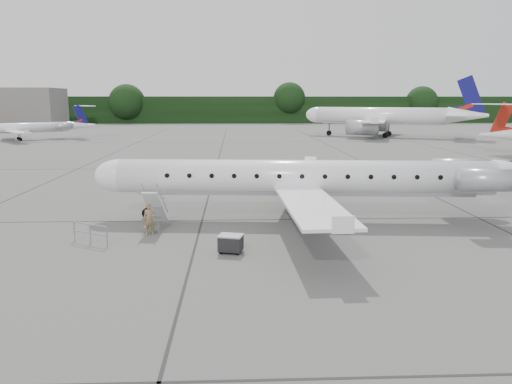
{
  "coord_description": "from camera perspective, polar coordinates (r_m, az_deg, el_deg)",
  "views": [
    {
      "loc": [
        -4.43,
        -23.97,
        7.09
      ],
      "look_at": [
        -3.33,
        1.77,
        2.3
      ],
      "focal_mm": 35.0,
      "sensor_mm": 36.0,
      "label": 1
    }
  ],
  "objects": [
    {
      "name": "ground",
      "position": [
        25.39,
        7.74,
        -5.78
      ],
      "size": [
        320.0,
        320.0,
        0.0
      ],
      "primitive_type": "plane",
      "color": "slate",
      "rests_on": "ground"
    },
    {
      "name": "treeline",
      "position": [
        154.07,
        -0.81,
        9.38
      ],
      "size": [
        260.0,
        4.0,
        8.0
      ],
      "primitive_type": "cube",
      "color": "black",
      "rests_on": "ground"
    },
    {
      "name": "main_regional_jet",
      "position": [
        29.36,
        5.52,
        3.63
      ],
      "size": [
        29.65,
        22.54,
        7.18
      ],
      "primitive_type": null,
      "rotation": [
        0.0,
        0.0,
        -0.09
      ],
      "color": "white",
      "rests_on": "ground"
    },
    {
      "name": "airstair",
      "position": [
        28.3,
        -11.4,
        -1.85
      ],
      "size": [
        1.07,
        2.58,
        2.25
      ],
      "primitive_type": null,
      "rotation": [
        0.0,
        0.0,
        -0.09
      ],
      "color": "white",
      "rests_on": "ground"
    },
    {
      "name": "passenger",
      "position": [
        27.03,
        -12.1,
        -3.04
      ],
      "size": [
        0.71,
        0.57,
        1.71
      ],
      "primitive_type": "imported",
      "rotation": [
        0.0,
        0.0,
        0.28
      ],
      "color": "olive",
      "rests_on": "ground"
    },
    {
      "name": "safety_railing",
      "position": [
        26.17,
        -18.41,
        -4.6
      ],
      "size": [
        1.95,
        1.17,
        1.0
      ],
      "primitive_type": null,
      "rotation": [
        0.0,
        0.0,
        -0.52
      ],
      "color": "gray",
      "rests_on": "ground"
    },
    {
      "name": "baggage_cart",
      "position": [
        23.51,
        -2.91,
        -5.87
      ],
      "size": [
        1.23,
        1.09,
        0.91
      ],
      "primitive_type": null,
      "rotation": [
        0.0,
        0.0,
        -0.26
      ],
      "color": "black",
      "rests_on": "ground"
    },
    {
      "name": "bg_narrowbody",
      "position": [
        99.45,
        13.99,
        9.37
      ],
      "size": [
        37.82,
        33.64,
        11.21
      ],
      "primitive_type": null,
      "rotation": [
        0.0,
        0.0,
        -0.44
      ],
      "color": "white",
      "rests_on": "ground"
    },
    {
      "name": "bg_regional_left",
      "position": [
        97.29,
        -26.04,
        7.09
      ],
      "size": [
        28.5,
        26.2,
        6.09
      ],
      "primitive_type": null,
      "rotation": [
        0.0,
        0.0,
        0.53
      ],
      "color": "white",
      "rests_on": "ground"
    }
  ]
}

